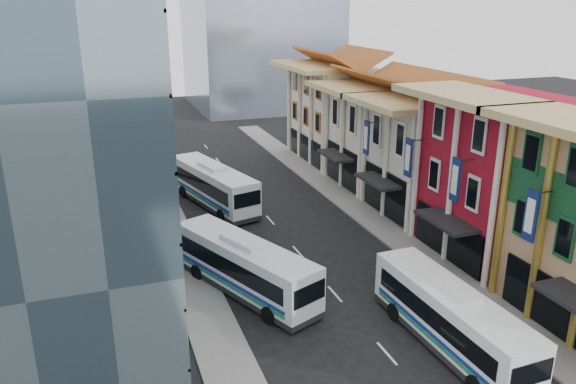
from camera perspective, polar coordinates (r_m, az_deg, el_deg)
name	(u,v)px	position (r m, az deg, el deg)	size (l,w,h in m)	color
sidewalk_right	(395,236)	(46.89, 10.83, -4.44)	(3.00, 90.00, 0.15)	slate
sidewalk_left	(188,267)	(41.56, -10.13, -7.54)	(3.00, 90.00, 0.15)	slate
shophouse_red	(500,178)	(44.15, 20.74, 1.36)	(8.00, 10.00, 12.00)	maroon
shophouse_cream_near	(427,159)	(51.70, 13.98, 3.32)	(8.00, 9.00, 10.00)	silver
shophouse_cream_mid	(379,137)	(59.16, 9.25, 5.55)	(8.00, 9.00, 10.00)	silver
shophouse_cream_far	(338,114)	(68.24, 5.07, 7.91)	(8.00, 12.00, 11.00)	silver
office_tower	(25,66)	(34.26, -25.14, 11.53)	(12.00, 26.00, 30.00)	#3C515F
office_block_far	(70,126)	(58.10, -21.31, 6.29)	(10.00, 18.00, 14.00)	gray
bus_left_near	(245,265)	(37.10, -4.42, -7.42)	(2.85, 12.17, 3.90)	silver
bus_left_far	(213,185)	(53.01, -7.59, 0.76)	(2.98, 12.71, 4.08)	white
bus_right	(451,317)	(32.79, 16.19, -12.06)	(2.77, 11.83, 3.80)	white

